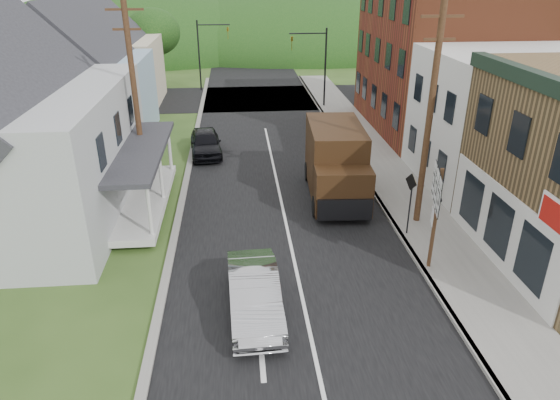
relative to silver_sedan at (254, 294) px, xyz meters
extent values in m
plane|color=#2D4719|center=(1.61, 2.11, -0.73)|extent=(120.00, 120.00, 0.00)
cube|color=black|center=(1.61, 12.11, -0.73)|extent=(9.00, 90.00, 0.02)
cube|color=black|center=(1.61, 29.11, -0.73)|extent=(60.00, 9.00, 0.02)
cube|color=slate|center=(7.51, 10.11, -0.66)|extent=(2.80, 55.00, 0.15)
cube|color=slate|center=(6.16, 10.11, -0.66)|extent=(0.20, 55.00, 0.15)
cube|color=slate|center=(-3.04, 10.11, -0.67)|extent=(0.30, 55.00, 0.12)
cube|color=silver|center=(12.91, 9.61, 2.52)|extent=(8.00, 7.00, 6.50)
cube|color=brown|center=(12.91, 19.11, 4.27)|extent=(8.00, 12.00, 10.00)
cube|color=#A9ACAF|center=(-10.39, 8.11, 2.02)|extent=(10.00, 12.00, 5.50)
cube|color=#8DADC1|center=(-9.39, 19.11, 1.77)|extent=(7.00, 8.00, 5.00)
cube|color=beige|center=(-9.89, 28.11, 1.77)|extent=(7.00, 8.00, 5.00)
cylinder|color=#472D19|center=(7.21, 5.61, 3.77)|extent=(0.26, 0.26, 9.00)
cube|color=#472D19|center=(7.21, 5.61, 7.67)|extent=(1.60, 0.10, 0.10)
cube|color=#472D19|center=(7.21, 5.61, 6.87)|extent=(1.20, 0.10, 0.10)
cylinder|color=#472D19|center=(-4.89, 10.11, 3.77)|extent=(0.26, 0.26, 9.00)
cube|color=#472D19|center=(-4.89, 10.11, 7.67)|extent=(1.60, 0.10, 0.10)
cube|color=#472D19|center=(-4.89, 10.11, 6.87)|extent=(1.20, 0.10, 0.10)
cylinder|color=black|center=(6.61, 25.61, 2.27)|extent=(0.14, 0.14, 6.00)
cylinder|color=black|center=(5.21, 25.61, 4.87)|extent=(2.80, 0.10, 0.10)
imported|color=olive|center=(4.01, 25.61, 4.17)|extent=(0.16, 0.20, 1.00)
cylinder|color=black|center=(-3.39, 32.61, 2.27)|extent=(0.14, 0.14, 6.00)
cylinder|color=black|center=(-1.99, 32.61, 4.87)|extent=(2.80, 0.10, 0.10)
imported|color=olive|center=(-0.79, 32.61, 4.17)|extent=(0.16, 0.20, 1.00)
cylinder|color=#382616|center=(-7.39, 34.11, 1.23)|extent=(0.36, 0.36, 3.92)
ellipsoid|color=black|center=(-7.39, 34.11, 4.17)|extent=(4.80, 4.80, 4.08)
ellipsoid|color=black|center=(1.61, 57.11, -0.73)|extent=(90.00, 30.00, 16.00)
imported|color=#A2A2A6|center=(0.00, 0.00, 0.00)|extent=(1.72, 4.50, 1.47)
imported|color=black|center=(-2.19, 15.21, 0.00)|extent=(2.14, 4.43, 1.46)
cube|color=black|center=(4.25, 9.18, 1.11)|extent=(2.69, 4.77, 3.05)
cube|color=black|center=(4.09, 6.45, 0.58)|extent=(2.52, 1.82, 2.00)
cube|color=black|center=(4.10, 6.66, 1.43)|extent=(2.28, 1.39, 0.05)
cube|color=black|center=(4.04, 5.55, 0.06)|extent=(2.32, 0.29, 0.95)
cylinder|color=black|center=(2.99, 6.62, -0.26)|extent=(0.35, 0.96, 0.95)
cylinder|color=black|center=(5.20, 6.49, -0.26)|extent=(0.35, 0.96, 0.95)
cylinder|color=black|center=(3.24, 10.82, -0.26)|extent=(0.35, 0.96, 0.95)
cylinder|color=black|center=(5.45, 10.69, -0.26)|extent=(0.35, 0.96, 0.95)
cube|color=#472D19|center=(6.41, 2.00, 1.31)|extent=(0.15, 0.15, 3.78)
cube|color=black|center=(6.34, 2.01, 2.50)|extent=(0.62, 2.10, 0.09)
cube|color=silver|center=(6.10, 1.30, 2.98)|extent=(0.18, 0.58, 0.24)
cube|color=silver|center=(6.10, 1.30, 2.50)|extent=(0.19, 0.63, 0.59)
cube|color=silver|center=(6.10, 1.30, 2.01)|extent=(0.18, 0.58, 0.30)
cube|color=silver|center=(6.30, 2.03, 2.98)|extent=(0.18, 0.58, 0.24)
cube|color=silver|center=(6.30, 2.03, 2.50)|extent=(0.19, 0.63, 0.59)
cube|color=silver|center=(6.30, 2.03, 2.01)|extent=(0.18, 0.58, 0.30)
cube|color=silver|center=(6.50, 2.76, 2.98)|extent=(0.18, 0.58, 0.24)
cube|color=silver|center=(6.50, 2.76, 2.50)|extent=(0.19, 0.63, 0.59)
cube|color=silver|center=(6.50, 2.76, 2.01)|extent=(0.18, 0.58, 0.30)
cube|color=silver|center=(6.30, 2.03, 1.42)|extent=(0.15, 0.47, 0.59)
cylinder|color=black|center=(6.41, 4.48, 0.65)|extent=(0.08, 0.08, 2.48)
cube|color=black|center=(6.34, 4.48, 1.69)|extent=(0.23, 0.70, 0.73)
cube|color=gold|center=(6.35, 4.48, 1.69)|extent=(0.21, 0.63, 0.66)
camera|label=1|loc=(-0.36, -12.89, 9.22)|focal=32.00mm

